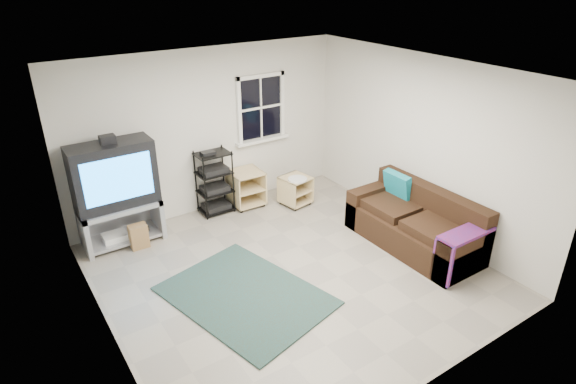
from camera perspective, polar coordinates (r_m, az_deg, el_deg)
room at (r=8.05m, az=-3.21°, el=9.44°), size 4.60×4.62×4.60m
tv_unit at (r=7.12m, az=-19.80°, el=0.71°), size 1.11×0.56×1.64m
av_rack at (r=7.81m, az=-8.67°, el=0.71°), size 0.53×0.39×1.06m
side_table_left at (r=8.07m, az=-5.10°, el=0.68°), size 0.53×0.53×0.61m
side_table_right at (r=8.06m, az=0.76°, el=0.45°), size 0.51×0.51×0.51m
sofa at (r=7.12m, az=14.91°, el=-3.80°), size 0.88×1.99×0.91m
shag_rug at (r=6.07m, az=-5.06°, el=-12.12°), size 1.85×2.24×0.02m
paper_bag at (r=7.21m, az=-17.27°, el=-5.03°), size 0.25×0.16×0.36m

